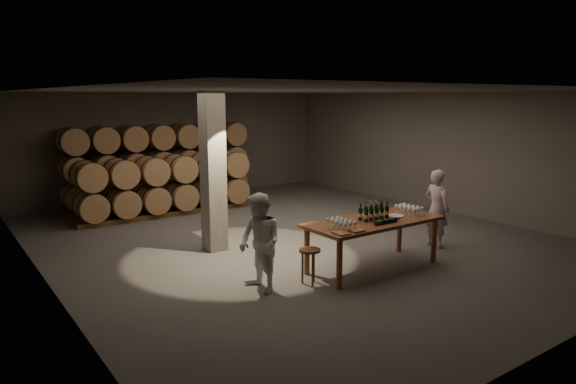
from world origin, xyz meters
TOP-DOWN VIEW (x-y plane):
  - room at (-1.80, 0.20)m, footprint 12.00×12.00m
  - tasting_table at (0.00, -2.50)m, footprint 2.60×1.10m
  - barrel_stack_back at (-0.96, 5.20)m, footprint 5.48×0.95m
  - barrel_stack_front at (-1.35, 3.80)m, footprint 4.70×0.95m
  - bottle_cluster at (0.05, -2.45)m, footprint 0.60×0.23m
  - lying_bottles at (0.00, -2.81)m, footprint 0.62×0.08m
  - glass_cluster_left at (-0.85, -2.59)m, footprint 0.30×0.52m
  - glass_cluster_right at (0.89, -2.55)m, footprint 0.30×0.52m
  - plate at (0.55, -2.52)m, footprint 0.31×0.31m
  - notebook_near at (-0.80, -2.91)m, footprint 0.23×0.19m
  - notebook_corner at (-1.11, -2.87)m, footprint 0.22×0.27m
  - pen at (-0.75, -2.94)m, footprint 0.15×0.04m
  - stool at (-1.43, -2.47)m, footprint 0.36×0.36m
  - person_man at (2.05, -2.28)m, footprint 0.40×0.60m
  - person_woman at (-2.27, -2.25)m, footprint 0.62×0.79m

SIDE VIEW (x-z plane):
  - stool at x=-1.43m, z-range 0.19..0.79m
  - tasting_table at x=0.00m, z-range 0.35..1.25m
  - person_woman at x=-2.27m, z-range 0.00..1.59m
  - person_man at x=2.05m, z-range 0.00..1.63m
  - barrel_stack_front at x=-1.35m, z-range 0.04..1.61m
  - pen at x=-0.75m, z-range 0.90..0.91m
  - plate at x=0.55m, z-range 0.90..0.92m
  - notebook_corner at x=-1.11m, z-range 0.90..0.92m
  - notebook_near at x=-0.80m, z-range 0.90..0.93m
  - lying_bottles at x=0.00m, z-range 0.90..0.98m
  - glass_cluster_left at x=-0.85m, z-range 0.93..1.09m
  - bottle_cluster at x=0.05m, z-range 0.85..1.17m
  - glass_cluster_right at x=0.89m, z-range 0.94..1.10m
  - barrel_stack_back at x=-0.96m, z-range 0.04..2.35m
  - room at x=-1.80m, z-range -4.40..7.60m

